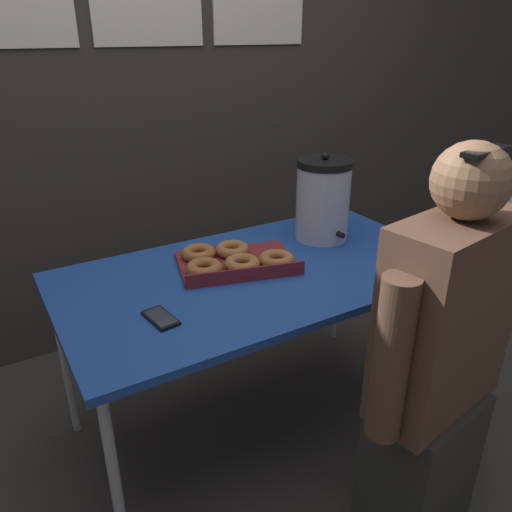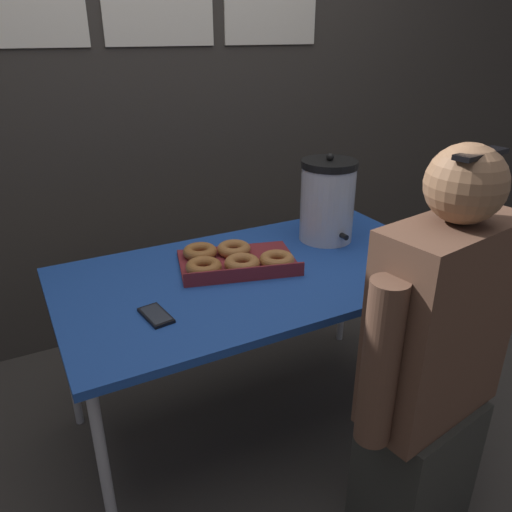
% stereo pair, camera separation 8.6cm
% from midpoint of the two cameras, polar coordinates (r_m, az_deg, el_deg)
% --- Properties ---
extents(ground_plane, '(12.00, 12.00, 0.00)m').
position_cam_midpoint_polar(ground_plane, '(2.22, -0.82, -18.33)').
color(ground_plane, '#3D3833').
extents(back_wall, '(6.00, 0.11, 2.59)m').
position_cam_midpoint_polar(back_wall, '(2.57, -13.03, 19.17)').
color(back_wall, '#38332D').
rests_on(back_wall, ground).
extents(folding_table, '(1.44, 0.79, 0.71)m').
position_cam_midpoint_polar(folding_table, '(1.84, -0.94, -2.84)').
color(folding_table, '#1E479E').
rests_on(folding_table, ground).
extents(donut_box, '(0.49, 0.39, 0.06)m').
position_cam_midpoint_polar(donut_box, '(1.84, -3.94, -0.51)').
color(donut_box, maroon).
rests_on(donut_box, folding_table).
extents(coffee_urn, '(0.22, 0.25, 0.36)m').
position_cam_midpoint_polar(coffee_urn, '(2.06, 6.47, 6.43)').
color(coffee_urn, silver).
rests_on(coffee_urn, folding_table).
extents(cell_phone, '(0.08, 0.14, 0.01)m').
position_cam_midpoint_polar(cell_phone, '(1.55, -12.42, -6.95)').
color(cell_phone, black).
rests_on(cell_phone, folding_table).
extents(person_seated, '(0.58, 0.29, 1.27)m').
position_cam_midpoint_polar(person_seated, '(1.57, 18.41, -12.36)').
color(person_seated, '#33332D').
rests_on(person_seated, ground).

